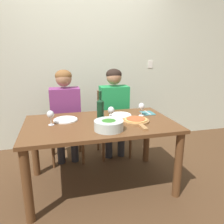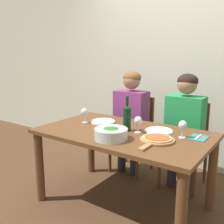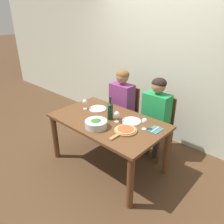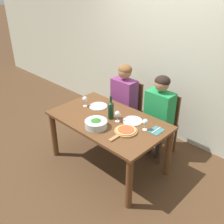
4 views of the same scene
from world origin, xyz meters
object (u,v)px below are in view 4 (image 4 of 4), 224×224
Objects in this scene: dinner_plate_left at (98,106)px; wine_glass_centre at (117,114)px; pizza_on_board at (125,131)px; person_man at (159,109)px; chair_left at (128,108)px; dinner_plate_right at (133,121)px; fork_on_napkin at (156,131)px; wine_glass_right at (145,122)px; broccoli_bowl at (96,124)px; person_woman at (123,96)px; wine_glass_left at (85,100)px; chair_right at (162,122)px; wine_bottle at (111,110)px.

wine_glass_centre is (0.47, -0.12, 0.10)m from dinner_plate_left.
dinner_plate_left is 0.75m from pizza_on_board.
pizza_on_board is (0.04, -0.74, 0.01)m from person_man.
chair_left reaches higher than dinner_plate_right.
fork_on_napkin is at bearing -31.43° from chair_left.
dinner_plate_right is 0.26m from wine_glass_right.
broccoli_bowl is at bearing -153.74° from pizza_on_board.
dinner_plate_right is 0.27m from pizza_on_board.
chair_left is 0.74× the size of person_man.
person_woman is 8.16× the size of wine_glass_left.
person_woman reaches higher than chair_left.
wine_glass_right is at bearing -33.21° from person_woman.
chair_right is 0.71m from person_woman.
wine_glass_centre is at bearing -167.69° from wine_glass_right.
chair_right is 0.89m from pizza_on_board.
dinner_plate_left is 0.50m from wine_glass_centre.
person_man reaches higher than chair_left.
chair_left is 3.29× the size of broccoli_bowl.
dinner_plate_right is (0.26, 0.13, -0.12)m from wine_bottle.
chair_left reaches higher than wine_glass_right.
person_woman is 4.81× the size of dinner_plate_right.
fork_on_napkin is at bearing -63.49° from chair_right.
broccoli_bowl is 1.09× the size of dinner_plate_left.
chair_left reaches higher than broccoli_bowl.
chair_right is at bearing 104.94° from wine_glass_right.
person_woman is 0.72m from wine_bottle.
dinner_plate_left is at bearing 162.26° from wine_bottle.
fork_on_napkin is at bearing 14.65° from wine_bottle.
broccoli_bowl is at bearing -108.24° from person_man.
wine_glass_left is at bearing 152.06° from broccoli_bowl.
wine_glass_right is (0.17, -0.54, 0.10)m from person_man.
person_woman reaches higher than fork_on_napkin.
chair_left is at bearing 128.98° from pizza_on_board.
wine_glass_centre is (-0.14, -0.13, 0.10)m from dinner_plate_right.
wine_glass_left and wine_glass_centre have the same top height.
fork_on_napkin is (0.29, -0.47, -0.01)m from person_man.
wine_glass_centre is at bearing -58.51° from chair_left.
dinner_plate_right is at bearing 10.18° from wine_glass_left.
chair_left is at bearing 180.00° from chair_right.
wine_glass_right is at bearing 55.32° from pizza_on_board.
person_man is 0.50m from dinner_plate_right.
wine_glass_left is at bearing -141.03° from dinner_plate_left.
wine_glass_left is at bearing -142.67° from person_man.
broccoli_bowl is 0.66× the size of pizza_on_board.
chair_left is at bearing 141.80° from wine_glass_right.
person_man is at bearing 82.85° from dinner_plate_right.
pizza_on_board is 0.38m from fork_on_napkin.
pizza_on_board is 0.87m from wine_glass_left.
wine_bottle is 0.12m from wine_glass_centre.
dinner_plate_right is at bearing -45.42° from chair_left.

